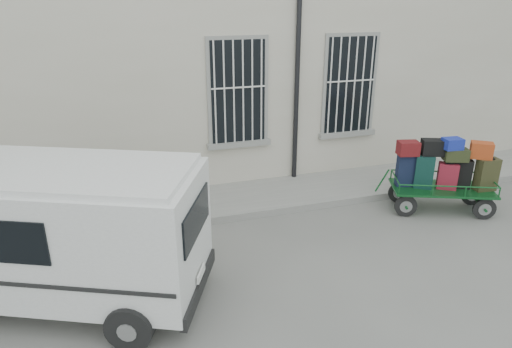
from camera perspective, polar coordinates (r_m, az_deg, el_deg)
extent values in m
plane|color=slate|center=(8.29, 6.29, -9.10)|extent=(80.00, 80.00, 0.00)
cube|color=#BDB6A1|center=(12.43, -3.74, 15.81)|extent=(24.00, 5.00, 6.00)
cylinder|color=black|center=(10.31, 5.22, 13.53)|extent=(0.11, 0.11, 5.60)
cube|color=black|center=(10.02, -2.28, 10.18)|extent=(1.20, 0.08, 2.20)
cube|color=gray|center=(10.29, -2.16, 3.81)|extent=(1.45, 0.22, 0.12)
cube|color=black|center=(11.04, 11.60, 10.81)|extent=(1.20, 0.08, 2.20)
cube|color=gray|center=(11.28, 11.21, 4.99)|extent=(1.45, 0.22, 0.12)
cube|color=gray|center=(10.08, 1.29, -2.73)|extent=(24.00, 1.70, 0.15)
cylinder|color=black|center=(9.72, 18.21, -3.84)|extent=(0.44, 0.22, 0.45)
cylinder|color=gray|center=(9.72, 18.21, -3.84)|extent=(0.26, 0.17, 0.25)
cylinder|color=black|center=(10.33, 17.41, -2.24)|extent=(0.44, 0.22, 0.45)
cylinder|color=gray|center=(10.33, 17.41, -2.24)|extent=(0.26, 0.17, 0.25)
cylinder|color=black|center=(10.19, 26.64, -3.93)|extent=(0.44, 0.22, 0.45)
cylinder|color=gray|center=(10.19, 26.64, -3.93)|extent=(0.26, 0.17, 0.25)
cylinder|color=black|center=(10.78, 25.40, -2.40)|extent=(0.44, 0.22, 0.45)
cylinder|color=gray|center=(10.78, 25.40, -2.40)|extent=(0.26, 0.17, 0.25)
cube|color=#124F21|center=(10.13, 22.20, -1.69)|extent=(2.18, 1.60, 0.05)
cylinder|color=#124F21|center=(9.78, 15.49, -0.79)|extent=(0.26, 0.13, 0.51)
cube|color=black|center=(9.85, 18.28, 0.49)|extent=(0.43, 0.32, 0.68)
cube|color=black|center=(9.74, 18.52, 2.44)|extent=(0.18, 0.16, 0.03)
cube|color=#0D2E30|center=(9.87, 20.28, 0.27)|extent=(0.43, 0.40, 0.68)
cube|color=black|center=(9.76, 20.54, 2.20)|extent=(0.18, 0.17, 0.03)
cube|color=maroon|center=(10.01, 22.81, -0.22)|extent=(0.43, 0.39, 0.54)
cube|color=black|center=(9.92, 23.04, 1.30)|extent=(0.18, 0.16, 0.03)
cube|color=black|center=(10.18, 24.25, 0.06)|extent=(0.44, 0.38, 0.60)
cube|color=black|center=(10.08, 24.51, 1.72)|extent=(0.18, 0.17, 0.03)
cube|color=#2C3118|center=(10.24, 26.87, -0.06)|extent=(0.44, 0.27, 0.66)
cube|color=black|center=(10.13, 27.19, 1.76)|extent=(0.20, 0.17, 0.03)
cube|color=#551117|center=(9.65, 18.48, 3.08)|extent=(0.46, 0.38, 0.28)
cube|color=black|center=(9.82, 21.23, 3.13)|extent=(0.51, 0.42, 0.32)
cube|color=#282C16|center=(9.93, 23.71, 2.22)|extent=(0.53, 0.41, 0.24)
cube|color=maroon|center=(10.08, 26.36, 2.68)|extent=(0.49, 0.46, 0.32)
cube|color=#161592|center=(9.83, 23.35, 3.51)|extent=(0.39, 0.31, 0.22)
cube|color=silver|center=(6.96, -23.92, -6.21)|extent=(4.41, 3.28, 1.66)
cube|color=silver|center=(6.64, -25.02, 0.46)|extent=(4.18, 3.07, 0.09)
cube|color=black|center=(6.08, -7.47, -5.51)|extent=(0.57, 1.19, 0.51)
cube|color=black|center=(6.62, -7.11, -13.71)|extent=(0.79, 1.59, 0.20)
cube|color=white|center=(6.50, -6.87, -12.21)|extent=(0.19, 0.36, 0.11)
cylinder|color=black|center=(8.66, -28.02, -7.94)|extent=(0.65, 0.44, 0.63)
cylinder|color=black|center=(6.23, -15.50, -17.97)|extent=(0.65, 0.44, 0.63)
cylinder|color=black|center=(7.52, -10.74, -10.05)|extent=(0.65, 0.44, 0.63)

